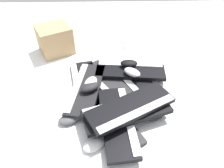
{
  "coord_description": "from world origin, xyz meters",
  "views": [
    {
      "loc": [
        0.81,
        -0.05,
        0.83
      ],
      "look_at": [
        -0.06,
        -0.03,
        0.06
      ],
      "focal_mm": 32.0,
      "sensor_mm": 36.0,
      "label": 1
    }
  ],
  "objects_px": {
    "keyboard_4": "(118,120)",
    "mouse_5": "(129,63)",
    "keyboard_5": "(86,88)",
    "keyboard_0": "(109,117)",
    "mouse_2": "(155,115)",
    "mouse_0": "(91,83)",
    "mouse_6": "(90,87)",
    "keyboard_1": "(138,84)",
    "keyboard_2": "(106,82)",
    "mouse_1": "(69,119)",
    "keyboard_7": "(130,71)",
    "mouse_4": "(94,144)",
    "mouse_3": "(132,72)",
    "cardboard_box": "(55,39)",
    "keyboard_8": "(131,107)",
    "keyboard_6": "(127,111)",
    "keyboard_3": "(86,84)"
  },
  "relations": [
    {
      "from": "keyboard_6",
      "to": "mouse_2",
      "type": "distance_m",
      "value": 0.16
    },
    {
      "from": "keyboard_5",
      "to": "mouse_5",
      "type": "xyz_separation_m",
      "value": [
        -0.19,
        0.27,
        0.04
      ]
    },
    {
      "from": "keyboard_4",
      "to": "mouse_2",
      "type": "bearing_deg",
      "value": 102.98
    },
    {
      "from": "keyboard_2",
      "to": "mouse_5",
      "type": "bearing_deg",
      "value": 124.34
    },
    {
      "from": "keyboard_0",
      "to": "keyboard_1",
      "type": "height_order",
      "value": "same"
    },
    {
      "from": "keyboard_7",
      "to": "keyboard_8",
      "type": "bearing_deg",
      "value": -5.15
    },
    {
      "from": "keyboard_5",
      "to": "mouse_0",
      "type": "relative_size",
      "value": 4.16
    },
    {
      "from": "keyboard_6",
      "to": "mouse_3",
      "type": "xyz_separation_m",
      "value": [
        -0.31,
        0.06,
        0.01
      ]
    },
    {
      "from": "keyboard_2",
      "to": "mouse_5",
      "type": "distance_m",
      "value": 0.19
    },
    {
      "from": "mouse_1",
      "to": "mouse_5",
      "type": "relative_size",
      "value": 1.0
    },
    {
      "from": "keyboard_2",
      "to": "keyboard_5",
      "type": "relative_size",
      "value": 0.98
    },
    {
      "from": "mouse_2",
      "to": "mouse_5",
      "type": "bearing_deg",
      "value": -100.13
    },
    {
      "from": "mouse_0",
      "to": "mouse_6",
      "type": "distance_m",
      "value": 0.04
    },
    {
      "from": "mouse_1",
      "to": "mouse_4",
      "type": "height_order",
      "value": "same"
    },
    {
      "from": "keyboard_1",
      "to": "keyboard_2",
      "type": "bearing_deg",
      "value": -96.88
    },
    {
      "from": "keyboard_7",
      "to": "mouse_4",
      "type": "distance_m",
      "value": 0.56
    },
    {
      "from": "mouse_4",
      "to": "cardboard_box",
      "type": "xyz_separation_m",
      "value": [
        -0.83,
        -0.32,
        0.08
      ]
    },
    {
      "from": "keyboard_2",
      "to": "cardboard_box",
      "type": "xyz_separation_m",
      "value": [
        -0.39,
        -0.38,
        0.09
      ]
    },
    {
      "from": "keyboard_5",
      "to": "keyboard_0",
      "type": "bearing_deg",
      "value": 34.08
    },
    {
      "from": "mouse_5",
      "to": "keyboard_7",
      "type": "bearing_deg",
      "value": -72.91
    },
    {
      "from": "mouse_5",
      "to": "mouse_6",
      "type": "bearing_deg",
      "value": -133.34
    },
    {
      "from": "mouse_0",
      "to": "mouse_3",
      "type": "xyz_separation_m",
      "value": [
        -0.09,
        0.25,
        0.0
      ]
    },
    {
      "from": "keyboard_5",
      "to": "keyboard_1",
      "type": "bearing_deg",
      "value": 101.84
    },
    {
      "from": "mouse_3",
      "to": "keyboard_6",
      "type": "bearing_deg",
      "value": -60.2
    },
    {
      "from": "mouse_6",
      "to": "keyboard_0",
      "type": "bearing_deg",
      "value": 95.69
    },
    {
      "from": "keyboard_4",
      "to": "mouse_5",
      "type": "distance_m",
      "value": 0.44
    },
    {
      "from": "keyboard_4",
      "to": "mouse_4",
      "type": "relative_size",
      "value": 4.12
    },
    {
      "from": "mouse_1",
      "to": "cardboard_box",
      "type": "bearing_deg",
      "value": -92.98
    },
    {
      "from": "keyboard_3",
      "to": "keyboard_2",
      "type": "bearing_deg",
      "value": 96.6
    },
    {
      "from": "keyboard_5",
      "to": "keyboard_7",
      "type": "bearing_deg",
      "value": 119.98
    },
    {
      "from": "keyboard_3",
      "to": "mouse_3",
      "type": "height_order",
      "value": "mouse_3"
    },
    {
      "from": "mouse_1",
      "to": "mouse_6",
      "type": "distance_m",
      "value": 0.21
    },
    {
      "from": "keyboard_6",
      "to": "mouse_3",
      "type": "bearing_deg",
      "value": 169.2
    },
    {
      "from": "keyboard_6",
      "to": "cardboard_box",
      "type": "height_order",
      "value": "cardboard_box"
    },
    {
      "from": "mouse_1",
      "to": "mouse_2",
      "type": "xyz_separation_m",
      "value": [
        -0.02,
        0.44,
        0.0
      ]
    },
    {
      "from": "mouse_6",
      "to": "keyboard_1",
      "type": "bearing_deg",
      "value": 171.29
    },
    {
      "from": "keyboard_2",
      "to": "keyboard_8",
      "type": "height_order",
      "value": "keyboard_8"
    },
    {
      "from": "mouse_4",
      "to": "cardboard_box",
      "type": "distance_m",
      "value": 0.9
    },
    {
      "from": "keyboard_0",
      "to": "mouse_6",
      "type": "relative_size",
      "value": 4.16
    },
    {
      "from": "keyboard_0",
      "to": "keyboard_5",
      "type": "distance_m",
      "value": 0.24
    },
    {
      "from": "keyboard_0",
      "to": "mouse_1",
      "type": "height_order",
      "value": "mouse_1"
    },
    {
      "from": "keyboard_4",
      "to": "mouse_5",
      "type": "bearing_deg",
      "value": 167.8
    },
    {
      "from": "keyboard_0",
      "to": "mouse_1",
      "type": "distance_m",
      "value": 0.21
    },
    {
      "from": "mouse_2",
      "to": "mouse_4",
      "type": "xyz_separation_m",
      "value": [
        0.16,
        -0.31,
        0.0
      ]
    },
    {
      "from": "keyboard_0",
      "to": "keyboard_5",
      "type": "bearing_deg",
      "value": -145.92
    },
    {
      "from": "keyboard_3",
      "to": "cardboard_box",
      "type": "xyz_separation_m",
      "value": [
        -0.4,
        -0.25,
        0.09
      ]
    },
    {
      "from": "mouse_3",
      "to": "cardboard_box",
      "type": "bearing_deg",
      "value": -174.56
    },
    {
      "from": "keyboard_1",
      "to": "mouse_0",
      "type": "bearing_deg",
      "value": -77.92
    },
    {
      "from": "mouse_1",
      "to": "mouse_5",
      "type": "height_order",
      "value": "mouse_5"
    },
    {
      "from": "keyboard_3",
      "to": "keyboard_0",
      "type": "bearing_deg",
      "value": 28.03
    }
  ]
}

